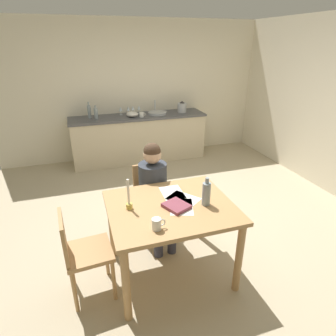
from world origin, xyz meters
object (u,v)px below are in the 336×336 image
Objects in this scene: dining_table at (171,216)px; book_magazine at (176,206)px; chair_at_table at (151,197)px; bottle_oil at (89,111)px; sink_unit at (157,113)px; teacup_on_counter at (142,115)px; wine_glass_back_right at (121,109)px; candlestick at (129,200)px; bottle_vinegar at (96,113)px; wine_glass_back_left at (128,109)px; mixing_bowl at (132,114)px; wine_bottle_on_table at (206,193)px; wine_glass_near_sink at (139,108)px; stovetop_kettle at (182,107)px; person_seated at (155,188)px; chair_side_empty at (81,251)px; coffee_mug at (157,224)px; wine_glass_by_kettle at (133,108)px.

dining_table is 0.15m from book_magazine.
bottle_oil is at bearing 101.52° from chair_at_table.
sink_unit reaches higher than teacup_on_counter.
bottle_oil is 0.59m from wine_glass_back_right.
candlestick is at bearing -87.62° from bottle_oil.
book_magazine is 0.90× the size of bottle_vinegar.
sink_unit is at bearing -11.99° from wine_glass_back_right.
teacup_on_counter is at bearing 79.34° from chair_at_table.
book_magazine is 3.05m from teacup_on_counter.
bottle_oil is at bearing -174.07° from wine_glass_back_left.
bottle_vinegar is at bearing 176.69° from mixing_bowl.
wine_glass_back_right is at bearing 65.12° from book_magazine.
wine_bottle_on_table is (0.28, -0.03, 0.10)m from book_magazine.
wine_glass_near_sink is at bearing 0.00° from wine_glass_back_left.
candlestick reaches higher than chair_at_table.
teacup_on_counter is (-0.86, -0.15, -0.05)m from stovetop_kettle.
person_seated reaches higher than chair_side_empty.
candlestick reaches higher than coffee_mug.
wine_glass_back_left is (-0.09, 0.00, 0.00)m from wine_glass_by_kettle.
wine_glass_back_right is (-0.15, 0.00, 0.00)m from wine_glass_back_left.
bottle_oil is at bearing 104.16° from wine_bottle_on_table.
wine_glass_back_left is (0.63, 0.18, 0.00)m from bottle_vinegar.
stovetop_kettle reaches higher than wine_glass_back_left.
dining_table is 5.28× the size of stovetop_kettle.
mixing_bowl is at bearing 84.20° from person_seated.
candlestick is (-0.38, -0.51, 0.20)m from person_seated.
wine_glass_back_left reaches higher than teacup_on_counter.
stovetop_kettle is (1.67, 0.03, -0.01)m from bottle_vinegar.
wine_bottle_on_table reaches higher than wine_glass_back_right.
wine_glass_by_kettle is (-0.00, 3.36, 0.10)m from wine_bottle_on_table.
mixing_bowl is 1.41× the size of wine_glass_back_left.
book_magazine reaches higher than dining_table.
mixing_bowl is at bearing -171.46° from sink_unit.
stovetop_kettle is 1.21m from wine_glass_back_right.
stovetop_kettle is (1.02, 0.07, 0.05)m from mixing_bowl.
wine_glass_back_right is at bearing 180.00° from wine_glass_near_sink.
wine_bottle_on_table is 1.26× the size of stovetop_kettle.
dining_table is at bearing -9.76° from candlestick.
wine_glass_by_kettle is at bearing 74.88° from mixing_bowl.
coffee_mug is 0.40× the size of bottle_oil.
candlestick is 1.35× the size of stovetop_kettle.
teacup_on_counter reaches higher than coffee_mug.
bottle_vinegar is 0.74m from wine_glass_by_kettle.
wine_glass_back_left is (0.19, 3.33, 0.20)m from book_magazine.
stovetop_kettle is at bearing 67.80° from dining_table.
bottle_oil is at bearing 75.35° from book_magazine.
stovetop_kettle is 1.43× the size of wine_glass_by_kettle.
wine_bottle_on_table is at bearing -106.58° from stovetop_kettle.
wine_bottle_on_table is at bearing -88.40° from wine_glass_back_left.
teacup_on_counter is (0.42, 2.97, 0.27)m from dining_table.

